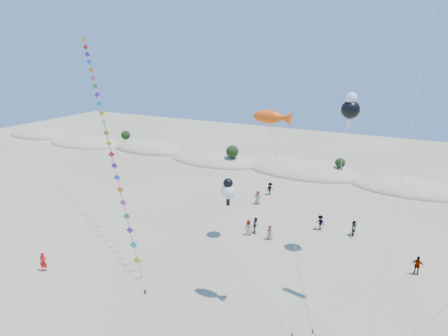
% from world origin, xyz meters
% --- Properties ---
extents(dune_ridge, '(145.30, 11.49, 5.57)m').
position_xyz_m(dune_ridge, '(1.06, 45.14, 0.11)').
color(dune_ridge, tan).
rests_on(dune_ridge, ground).
extents(kite_train, '(22.51, 17.86, 21.39)m').
position_xyz_m(kite_train, '(-14.80, 16.47, 11.02)').
color(kite_train, '#3F2D1E').
rests_on(kite_train, ground).
extents(fish_kite, '(6.20, 3.32, 15.26)m').
position_xyz_m(fish_kite, '(6.05, 10.86, 14.73)').
color(fish_kite, '#3F2D1E').
rests_on(fish_kite, ground).
extents(cartoon_kite_low, '(11.42, 12.60, 6.56)m').
position_xyz_m(cartoon_kite_low, '(-1.31, 19.27, 5.29)').
color(cartoon_kite_low, '#3F2D1E').
rests_on(cartoon_kite_low, ground).
extents(cartoon_kite_high, '(2.00, 13.66, 15.71)m').
position_xyz_m(cartoon_kite_high, '(9.87, 21.31, 14.34)').
color(cartoon_kite_high, '#3F2D1E').
rests_on(cartoon_kite_high, ground).
extents(flyer_foreground, '(0.79, 0.67, 1.83)m').
position_xyz_m(flyer_foreground, '(-13.41, 5.68, 0.91)').
color(flyer_foreground, red).
rests_on(flyer_foreground, ground).
extents(beachgoers, '(30.38, 13.69, 1.80)m').
position_xyz_m(beachgoers, '(6.90, 25.39, 0.86)').
color(beachgoers, slate).
rests_on(beachgoers, ground).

